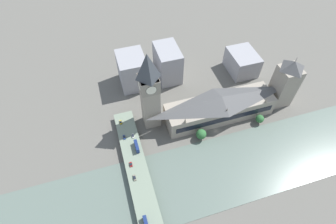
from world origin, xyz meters
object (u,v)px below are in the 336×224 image
(road_bridge, at_px, (142,191))
(car_southbound_lead, at_px, (133,136))
(double_decker_bus_mid, at_px, (146,224))
(car_northbound_tail, at_px, (121,122))
(parliament_hall, at_px, (220,107))
(car_northbound_lead, at_px, (131,164))
(double_decker_bus_lead, at_px, (137,146))
(clock_tower, at_px, (149,91))
(car_southbound_mid, at_px, (124,137))
(victoria_tower, at_px, (285,83))
(car_northbound_mid, at_px, (135,178))

(road_bridge, bearing_deg, car_southbound_lead, -4.29)
(double_decker_bus_mid, height_order, car_northbound_tail, double_decker_bus_mid)
(parliament_hall, distance_m, car_northbound_lead, 88.73)
(parliament_hall, relative_size, double_decker_bus_lead, 9.16)
(clock_tower, height_order, road_bridge, clock_tower)
(parliament_hall, xyz_separation_m, car_northbound_tail, (13.18, 83.97, -5.98))
(clock_tower, relative_size, double_decker_bus_mid, 7.00)
(road_bridge, xyz_separation_m, car_northbound_lead, (21.67, 3.45, 1.76))
(car_northbound_tail, bearing_deg, road_bridge, -176.88)
(clock_tower, xyz_separation_m, car_southbound_mid, (-13.30, 26.32, -32.56))
(road_bridge, bearing_deg, double_decker_bus_mid, 172.82)
(victoria_tower, distance_m, car_northbound_tail, 145.16)
(double_decker_bus_mid, relative_size, car_northbound_mid, 2.31)
(victoria_tower, bearing_deg, car_northbound_mid, 105.35)
(parliament_hall, bearing_deg, car_northbound_lead, 108.44)
(parliament_hall, distance_m, car_northbound_tail, 85.20)
(parliament_hall, height_order, car_southbound_lead, parliament_hall)
(car_northbound_lead, bearing_deg, car_southbound_lead, -15.67)
(double_decker_bus_lead, xyz_separation_m, car_northbound_mid, (-24.27, 7.22, -2.01))
(car_northbound_mid, bearing_deg, clock_tower, -27.36)
(clock_tower, height_order, car_northbound_tail, clock_tower)
(road_bridge, relative_size, car_southbound_mid, 35.46)
(parliament_hall, distance_m, car_southbound_lead, 77.35)
(victoria_tower, height_order, car_southbound_lead, victoria_tower)
(victoria_tower, relative_size, double_decker_bus_lead, 4.98)
(double_decker_bus_mid, distance_m, car_southbound_mid, 70.96)
(victoria_tower, bearing_deg, clock_tower, 84.77)
(road_bridge, height_order, double_decker_bus_lead, double_decker_bus_lead)
(road_bridge, distance_m, car_northbound_tail, 62.97)
(parliament_hall, bearing_deg, victoria_tower, -89.95)
(double_decker_bus_mid, bearing_deg, car_southbound_lead, -5.27)
(victoria_tower, height_order, double_decker_bus_lead, victoria_tower)
(double_decker_bus_lead, relative_size, car_southbound_lead, 2.51)
(clock_tower, xyz_separation_m, victoria_tower, (-10.75, -117.35, -15.29))
(double_decker_bus_mid, height_order, car_northbound_mid, double_decker_bus_mid)
(parliament_hall, relative_size, car_southbound_mid, 22.76)
(double_decker_bus_mid, bearing_deg, car_northbound_mid, 0.28)
(car_northbound_lead, distance_m, car_southbound_lead, 25.67)
(car_northbound_lead, bearing_deg, clock_tower, -34.02)
(clock_tower, height_order, car_southbound_lead, clock_tower)
(car_southbound_mid, bearing_deg, victoria_tower, -88.98)
(clock_tower, bearing_deg, car_northbound_mid, 152.64)
(victoria_tower, height_order, car_southbound_mid, victoria_tower)
(double_decker_bus_lead, height_order, car_northbound_mid, double_decker_bus_lead)
(victoria_tower, bearing_deg, car_northbound_lead, 101.06)
(double_decker_bus_lead, bearing_deg, victoria_tower, -83.68)
(victoria_tower, relative_size, car_northbound_mid, 11.17)
(car_southbound_mid, bearing_deg, car_northbound_tail, -0.51)
(car_northbound_mid, bearing_deg, double_decker_bus_lead, -16.58)
(car_northbound_mid, distance_m, car_northbound_tail, 52.46)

